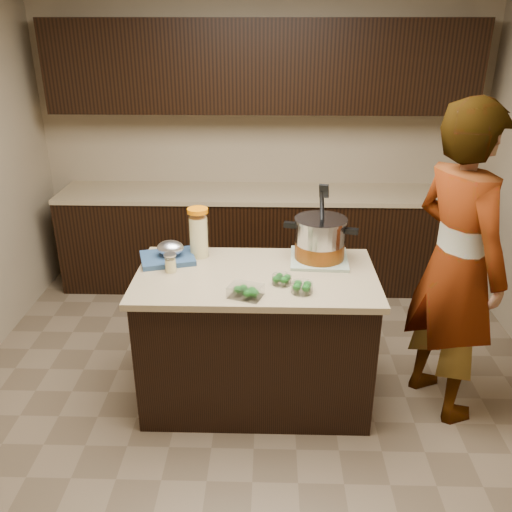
{
  "coord_description": "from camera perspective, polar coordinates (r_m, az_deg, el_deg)",
  "views": [
    {
      "loc": [
        0.08,
        -2.95,
        2.32
      ],
      "look_at": [
        0.0,
        0.0,
        1.02
      ],
      "focal_mm": 38.0,
      "sensor_mm": 36.0,
      "label": 1
    }
  ],
  "objects": [
    {
      "name": "island",
      "position": [
        3.5,
        0.0,
        -8.54
      ],
      "size": [
        1.46,
        0.81,
        0.9
      ],
      "color": "black",
      "rests_on": "ground"
    },
    {
      "name": "blue_tray",
      "position": [
        3.49,
        -9.17,
        0.18
      ],
      "size": [
        0.39,
        0.35,
        0.13
      ],
      "rotation": [
        0.0,
        0.0,
        0.29
      ],
      "color": "navy",
      "rests_on": "island"
    },
    {
      "name": "person",
      "position": [
        3.42,
        20.34,
        -0.92
      ],
      "size": [
        0.71,
        0.84,
        1.96
      ],
      "primitive_type": "imported",
      "rotation": [
        0.0,
        0.0,
        1.98
      ],
      "color": "gray",
      "rests_on": "ground"
    },
    {
      "name": "back_cabinets",
      "position": [
        4.89,
        0.56,
        7.4
      ],
      "size": [
        3.6,
        0.63,
        2.33
      ],
      "color": "black",
      "rests_on": "ground"
    },
    {
      "name": "stock_pot",
      "position": [
        3.44,
        6.74,
        1.56
      ],
      "size": [
        0.46,
        0.41,
        0.47
      ],
      "rotation": [
        0.0,
        0.0,
        -0.26
      ],
      "color": "#B7B7BC",
      "rests_on": "dish_towel"
    },
    {
      "name": "broccoli_tub_right",
      "position": [
        3.07,
        4.86,
        -3.38
      ],
      "size": [
        0.15,
        0.15,
        0.06
      ],
      "rotation": [
        0.0,
        0.0,
        0.28
      ],
      "color": "silver",
      "rests_on": "island"
    },
    {
      "name": "ground_plane",
      "position": [
        3.76,
        0.0,
        -14.38
      ],
      "size": [
        4.0,
        4.0,
        0.0
      ],
      "primitive_type": "plane",
      "color": "brown",
      "rests_on": "ground"
    },
    {
      "name": "room_shell",
      "position": [
        3.01,
        0.0,
        12.17
      ],
      "size": [
        4.04,
        4.04,
        2.72
      ],
      "color": "tan",
      "rests_on": "ground"
    },
    {
      "name": "broccoli_tub_left",
      "position": [
        3.15,
        2.72,
        -2.53
      ],
      "size": [
        0.12,
        0.12,
        0.05
      ],
      "rotation": [
        0.0,
        0.0,
        0.08
      ],
      "color": "silver",
      "rests_on": "island"
    },
    {
      "name": "mason_jar",
      "position": [
        3.33,
        -8.99,
        -0.76
      ],
      "size": [
        0.09,
        0.09,
        0.12
      ],
      "rotation": [
        0.0,
        0.0,
        -0.26
      ],
      "color": "#EFDE92",
      "rests_on": "island"
    },
    {
      "name": "dish_towel",
      "position": [
        3.48,
        6.65,
        -0.28
      ],
      "size": [
        0.38,
        0.38,
        0.02
      ],
      "primitive_type": "cube",
      "rotation": [
        0.0,
        0.0,
        -0.05
      ],
      "color": "#527A5B",
      "rests_on": "island"
    },
    {
      "name": "broccoli_tub_rect",
      "position": [
        3.01,
        -1.1,
        -3.77
      ],
      "size": [
        0.21,
        0.18,
        0.07
      ],
      "rotation": [
        0.0,
        0.0,
        -0.34
      ],
      "color": "silver",
      "rests_on": "island"
    },
    {
      "name": "lemonade_pitcher",
      "position": [
        3.49,
        -6.06,
        2.25
      ],
      "size": [
        0.13,
        0.13,
        0.32
      ],
      "rotation": [
        0.0,
        0.0,
        -0.02
      ],
      "color": "#EFDE92",
      "rests_on": "island"
    }
  ]
}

